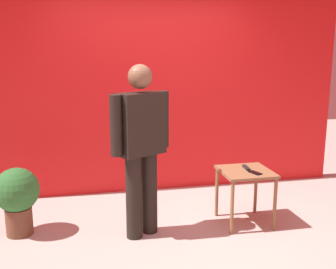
# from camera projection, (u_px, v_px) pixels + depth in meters

# --- Properties ---
(ground_plane) EXTENTS (12.00, 12.00, 0.00)m
(ground_plane) POSITION_uv_depth(u_px,v_px,m) (181.00, 244.00, 3.76)
(ground_plane) COLOR #B7B2A8
(back_wall_red) EXTENTS (5.04, 0.12, 3.33)m
(back_wall_red) POSITION_uv_depth(u_px,v_px,m) (152.00, 62.00, 4.96)
(back_wall_red) COLOR red
(back_wall_red) RESTS_ON ground_plane
(standing_person) EXTENTS (0.64, 0.41, 1.69)m
(standing_person) POSITION_uv_depth(u_px,v_px,m) (141.00, 143.00, 3.77)
(standing_person) COLOR black
(standing_person) RESTS_ON ground_plane
(side_table) EXTENTS (0.52, 0.52, 0.58)m
(side_table) POSITION_uv_depth(u_px,v_px,m) (245.00, 179.00, 4.13)
(side_table) COLOR olive
(side_table) RESTS_ON ground_plane
(cell_phone) EXTENTS (0.12, 0.16, 0.01)m
(cell_phone) POSITION_uv_depth(u_px,v_px,m) (255.00, 173.00, 4.01)
(cell_phone) COLOR black
(cell_phone) RESTS_ON side_table
(tv_remote) EXTENTS (0.06, 0.17, 0.02)m
(tv_remote) POSITION_uv_depth(u_px,v_px,m) (246.00, 168.00, 4.18)
(tv_remote) COLOR black
(tv_remote) RESTS_ON side_table
(potted_plant) EXTENTS (0.44, 0.44, 0.69)m
(potted_plant) POSITION_uv_depth(u_px,v_px,m) (17.00, 196.00, 3.88)
(potted_plant) COLOR brown
(potted_plant) RESTS_ON ground_plane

